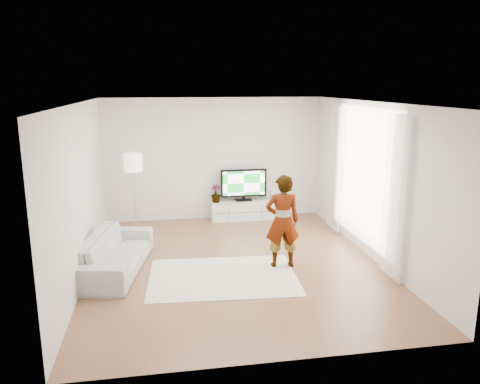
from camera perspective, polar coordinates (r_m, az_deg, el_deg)
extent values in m
plane|color=#8D5D3F|center=(8.32, -0.65, -8.81)|extent=(6.00, 6.00, 0.00)
plane|color=white|center=(7.73, -0.71, 10.84)|extent=(6.00, 6.00, 0.00)
cube|color=silver|center=(7.92, -18.84, -0.05)|extent=(0.02, 6.00, 2.80)
cube|color=silver|center=(8.65, 15.91, 1.23)|extent=(0.02, 6.00, 2.80)
cube|color=silver|center=(10.83, -3.19, 4.02)|extent=(5.00, 0.02, 2.80)
cube|color=silver|center=(5.08, 4.71, -6.57)|extent=(5.00, 0.02, 2.80)
cube|color=white|center=(8.90, 14.99, 1.93)|extent=(0.01, 2.60, 2.50)
cube|color=white|center=(7.75, 18.37, -0.67)|extent=(0.04, 0.70, 2.60)
cube|color=white|center=(10.06, 11.49, 2.79)|extent=(0.04, 0.70, 2.60)
cube|color=silver|center=(10.95, 0.47, -2.20)|extent=(1.54, 0.43, 0.43)
cube|color=black|center=(10.74, 0.68, -2.50)|extent=(1.49, 0.00, 0.01)
cube|color=black|center=(10.68, -1.36, -2.60)|extent=(0.01, 0.00, 0.38)
cube|color=black|center=(10.81, 2.69, -2.41)|extent=(0.01, 0.00, 0.38)
cube|color=black|center=(10.92, 0.45, -1.01)|extent=(0.38, 0.21, 0.02)
cube|color=black|center=(10.91, 0.45, -0.77)|extent=(0.08, 0.05, 0.08)
cube|color=black|center=(10.82, 0.45, 1.10)|extent=(1.07, 0.06, 0.65)
cube|color=#178F2B|center=(10.79, 0.48, 1.07)|extent=(0.98, 0.01, 0.56)
cube|color=white|center=(11.00, 3.93, -0.39)|extent=(0.07, 0.17, 0.22)
cube|color=#4CB2FF|center=(10.92, 4.03, -0.39)|extent=(0.01, 0.00, 0.12)
imported|color=#3F7238|center=(10.75, -2.96, -0.19)|extent=(0.29, 0.29, 0.41)
cube|color=white|center=(7.81, -2.10, -10.28)|extent=(2.51, 1.88, 0.01)
imported|color=#334772|center=(8.00, 5.19, -3.56)|extent=(0.62, 0.43, 1.61)
imported|color=beige|center=(8.22, -14.95, -7.17)|extent=(1.24, 2.30, 0.64)
cylinder|color=silver|center=(10.24, -12.49, -4.81)|extent=(0.29, 0.29, 0.02)
cylinder|color=silver|center=(10.06, -12.68, -1.19)|extent=(0.04, 0.04, 1.32)
cylinder|color=white|center=(9.89, -12.92, 3.55)|extent=(0.38, 0.38, 0.37)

